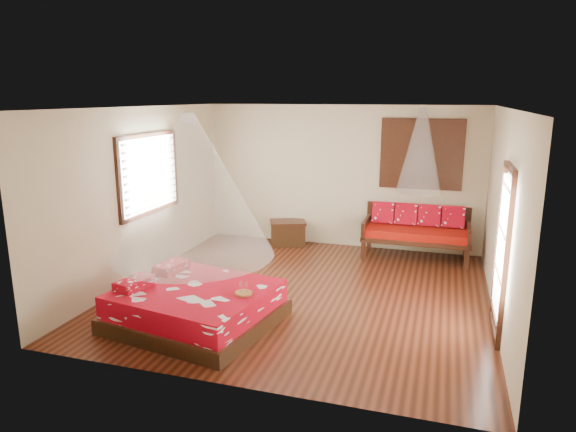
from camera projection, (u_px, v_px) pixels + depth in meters
The scene contains 10 objects.
room at pixel (303, 204), 7.61m from camera, with size 5.54×5.54×2.84m.
bed at pixel (195, 305), 6.80m from camera, with size 2.23×2.08×0.63m.
daybed at pixel (416, 230), 9.59m from camera, with size 1.94×0.86×0.98m.
storage_chest at pixel (288, 233), 10.44m from camera, with size 0.85×0.74×0.49m.
shutter_panel at pixel (422, 154), 9.58m from camera, with size 1.52×0.06×1.32m.
window_left at pixel (150, 174), 8.51m from camera, with size 0.10×1.74×1.34m.
glazed_door at pixel (502, 253), 6.34m from camera, with size 0.08×1.02×2.16m.
wine_tray at pixel (244, 291), 6.52m from camera, with size 0.22×0.22×0.18m.
mosquito_net_main at pixel (191, 187), 6.43m from camera, with size 2.08×2.08×1.80m, color white.
mosquito_net_daybed at pixel (420, 151), 9.12m from camera, with size 0.81×0.81×1.50m, color white.
Camera 1 is at (1.98, -7.18, 2.96)m, focal length 32.00 mm.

